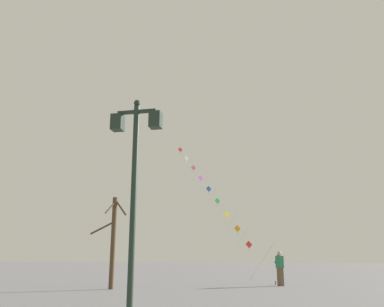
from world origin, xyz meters
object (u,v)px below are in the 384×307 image
(kite_train, at_px, (213,196))
(kite_flyer, at_px, (280,267))
(bare_tree, at_px, (113,239))
(twin_lantern_lamp_post, at_px, (135,164))

(kite_train, distance_m, kite_flyer, 8.37)
(kite_flyer, relative_size, bare_tree, 0.41)
(kite_train, distance_m, bare_tree, 10.37)
(twin_lantern_lamp_post, xyz_separation_m, bare_tree, (-4.27, 9.18, -1.33))
(twin_lantern_lamp_post, height_order, kite_flyer, twin_lantern_lamp_post)
(twin_lantern_lamp_post, distance_m, kite_flyer, 13.54)
(twin_lantern_lamp_post, height_order, bare_tree, twin_lantern_lamp_post)
(kite_train, relative_size, kite_flyer, 6.02)
(kite_flyer, height_order, bare_tree, bare_tree)
(kite_flyer, bearing_deg, twin_lantern_lamp_post, 127.95)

